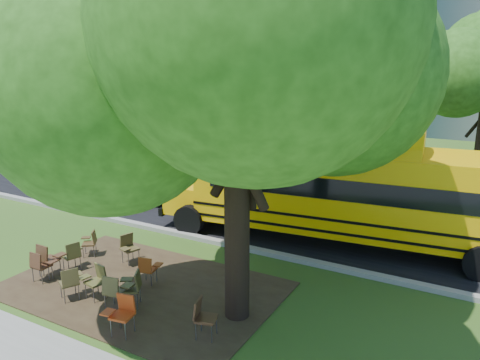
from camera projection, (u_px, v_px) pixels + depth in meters
The scene contains 29 objects.
ground at pixel (126, 273), 13.04m from camera, with size 160.00×160.00×0.00m, color #2C4A17.
dirt_patch at pixel (142, 288), 12.15m from camera, with size 7.00×4.50×0.03m, color #382819.
asphalt_road at pixel (245, 205), 18.96m from camera, with size 80.00×8.00×0.04m, color black.
kerb_near at pixel (188, 235), 15.56m from camera, with size 80.00×0.25×0.14m, color gray.
kerb_far at pixel (285, 181), 22.42m from camera, with size 80.00×0.25×0.14m, color gray.
building_main at pixel (316, 1), 44.46m from camera, with size 38.00×16.00×22.00m, color slate.
building_left at pixel (112, 25), 62.14m from camera, with size 26.00×14.00×20.00m, color slate.
bg_tree_0 at pixel (119, 78), 28.50m from camera, with size 5.20×5.20×7.18m.
bg_tree_1 at pixel (54, 63), 33.73m from camera, with size 6.00×6.00×8.40m.
bg_tree_2 at pixel (243, 85), 27.86m from camera, with size 4.80×4.80×6.62m.
main_tree at pixel (237, 41), 9.30m from camera, with size 7.20×7.20×9.75m.
school_bus at pixel (372, 193), 14.37m from camera, with size 12.85×4.09×3.09m.
chair_0 at pixel (40, 264), 12.34m from camera, with size 0.57×0.52×0.87m.
chair_1 at pixel (48, 257), 12.60m from camera, with size 0.63×0.57×0.97m.
chair_2 at pixel (70, 280), 11.42m from camera, with size 0.57×0.73×0.88m.
chair_3 at pixel (96, 278), 11.53m from camera, with size 0.65×0.51×0.88m.
chair_4 at pixel (115, 289), 10.92m from camera, with size 0.62×0.64×0.92m.
chair_5 at pixel (122, 311), 10.02m from camera, with size 0.61×0.61×0.90m.
chair_6 at pixel (133, 285), 11.15m from camera, with size 0.74×0.61×0.90m.
chair_7 at pixel (203, 315), 9.85m from camera, with size 0.65×0.61×0.90m.
chair_8 at pixel (73, 253), 12.99m from camera, with size 0.53×0.68×0.87m.
chair_9 at pixel (91, 241), 14.00m from camera, with size 0.68×0.54×0.80m.
chair_10 at pixel (128, 246), 13.49m from camera, with size 0.54×0.69×0.88m.
chair_11 at pixel (148, 268), 12.21m from camera, with size 0.55×0.57×0.80m.
black_car at pixel (151, 187), 19.07m from camera, with size 1.63×4.06×1.38m, color black.
bg_car_silver at pixel (101, 149), 27.48m from camera, with size 1.25×3.57×1.18m, color #96979B.
bg_car_red at pixel (183, 159), 24.72m from camera, with size 2.11×4.57×1.27m, color #510D10.
pedestrian_a at pixel (80, 134), 31.01m from camera, with size 0.67×0.44×1.83m, color navy.
pedestrian_b at pixel (61, 129), 33.82m from camera, with size 0.74×0.58×1.53m, color brown.
Camera 1 is at (8.58, -8.92, 5.81)m, focal length 35.00 mm.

